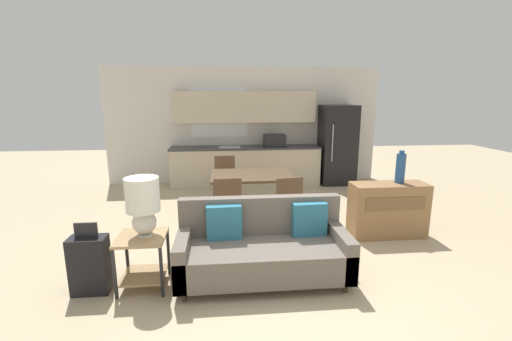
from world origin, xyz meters
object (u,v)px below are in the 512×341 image
at_px(table_lamp, 143,202).
at_px(suitcase, 90,264).
at_px(credenza, 388,210).
at_px(vase, 401,168).
at_px(side_table, 143,253).
at_px(dining_chair_far_left, 225,177).
at_px(couch, 263,248).
at_px(dining_chair_near_left, 227,203).
at_px(refrigerator, 337,145).
at_px(dining_chair_near_right, 287,203).
at_px(dining_table, 252,178).

xyz_separation_m(table_lamp, suitcase, (-0.57, -0.09, -0.64)).
distance_m(credenza, vase, 0.64).
bearing_deg(side_table, suitcase, -172.72).
height_order(table_lamp, dining_chair_far_left, table_lamp).
height_order(table_lamp, vase, vase).
height_order(couch, dining_chair_near_left, dining_chair_near_left).
bearing_deg(refrigerator, vase, -91.75).
bearing_deg(side_table, dining_chair_far_left, 72.72).
bearing_deg(dining_chair_far_left, credenza, -42.19).
distance_m(dining_chair_far_left, dining_chair_near_right, 1.91).
bearing_deg(dining_chair_near_left, dining_chair_far_left, -93.89).
bearing_deg(credenza, suitcase, -163.30).
bearing_deg(dining_table, side_table, -122.62).
bearing_deg(refrigerator, dining_table, -136.49).
bearing_deg(credenza, side_table, -161.85).
height_order(dining_chair_near_left, suitcase, dining_chair_near_left).
bearing_deg(dining_chair_near_left, side_table, 50.50).
distance_m(couch, suitcase, 1.85).
bearing_deg(table_lamp, side_table, -148.30).
relative_size(table_lamp, suitcase, 0.82).
relative_size(refrigerator, dining_chair_near_left, 2.03).
height_order(dining_chair_near_right, suitcase, dining_chair_near_right).
relative_size(side_table, suitcase, 0.75).
bearing_deg(vase, refrigerator, 88.25).
distance_m(couch, dining_chair_near_right, 1.31).
bearing_deg(dining_chair_near_left, vase, 171.42).
xyz_separation_m(dining_table, credenza, (1.93, -1.05, -0.28)).
distance_m(table_lamp, dining_chair_far_left, 3.11).
xyz_separation_m(credenza, dining_chair_near_right, (-1.48, 0.20, 0.10)).
xyz_separation_m(side_table, dining_chair_far_left, (0.92, 2.97, 0.10)).
relative_size(couch, credenza, 1.72).
height_order(dining_chair_near_left, dining_chair_far_left, same).
relative_size(side_table, table_lamp, 0.92).
xyz_separation_m(dining_table, side_table, (-1.37, -2.13, -0.28)).
xyz_separation_m(couch, suitcase, (-1.85, -0.14, -0.03)).
height_order(couch, credenza, couch).
height_order(credenza, dining_chair_near_left, dining_chair_near_left).
height_order(refrigerator, credenza, refrigerator).
distance_m(side_table, vase, 3.70).
bearing_deg(suitcase, refrigerator, 46.33).
bearing_deg(dining_table, couch, -91.40).
relative_size(dining_chair_near_right, suitcase, 1.16).
relative_size(side_table, vase, 1.23).
bearing_deg(dining_chair_near_left, dining_chair_near_right, 172.91).
bearing_deg(couch, dining_chair_far_left, 97.73).
distance_m(refrigerator, table_lamp, 5.47).
height_order(side_table, dining_chair_near_left, dining_chair_near_left).
bearing_deg(credenza, refrigerator, 85.25).
bearing_deg(dining_table, vase, -25.60).
xyz_separation_m(table_lamp, dining_chair_far_left, (0.89, 2.95, -0.46)).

